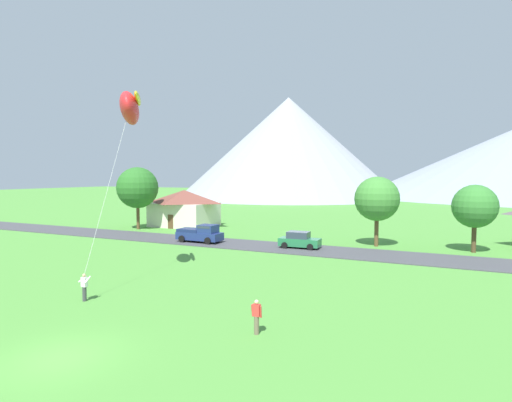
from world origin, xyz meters
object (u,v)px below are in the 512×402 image
tree_near_left (475,206)px  pickup_truck_navy_west_side (201,233)px  tree_right_of_center (138,188)px  kite_flyer_with_kite (130,109)px  house_leftmost (184,207)px  watcher_person (257,316)px  parked_car_green_mid_west (299,240)px  tree_left_of_center (377,199)px

tree_near_left → pickup_truck_navy_west_side: size_ratio=1.28×
tree_right_of_center → kite_flyer_with_kite: bearing=-49.7°
pickup_truck_navy_west_side → house_leftmost: bearing=131.4°
pickup_truck_navy_west_side → kite_flyer_with_kite: size_ratio=0.38×
house_leftmost → tree_near_left: bearing=-8.4°
kite_flyer_with_kite → watcher_person: size_ratio=8.13×
parked_car_green_mid_west → kite_flyer_with_kite: kite_flyer_with_kite is taller
pickup_truck_navy_west_side → watcher_person: pickup_truck_navy_west_side is taller
parked_car_green_mid_west → pickup_truck_navy_west_side: pickup_truck_navy_west_side is taller
tree_right_of_center → house_leftmost: bearing=56.2°
house_leftmost → tree_left_of_center: (28.89, -6.04, 2.28)m
house_leftmost → tree_near_left: 38.59m
house_leftmost → tree_left_of_center: bearing=-11.8°
tree_right_of_center → parked_car_green_mid_west: 26.74m
tree_near_left → tree_right_of_center: tree_right_of_center is taller
tree_right_of_center → parked_car_green_mid_west: (25.76, -5.14, -4.96)m
pickup_truck_navy_west_side → tree_right_of_center: bearing=156.4°
house_leftmost → tree_right_of_center: size_ratio=1.07×
tree_left_of_center → pickup_truck_navy_west_side: size_ratio=1.43×
kite_flyer_with_kite → house_leftmost: bearing=118.4°
tree_near_left → pickup_truck_navy_west_side: bearing=-166.9°
kite_flyer_with_kite → watcher_person: 17.97m
house_leftmost → watcher_person: size_ratio=5.56×
tree_left_of_center → kite_flyer_with_kite: (-13.61, -22.22, 7.24)m
parked_car_green_mid_west → watcher_person: (6.00, -23.08, 0.01)m
tree_near_left → kite_flyer_with_kite: (-22.86, -22.62, 7.77)m
pickup_truck_navy_west_side → watcher_person: size_ratio=3.11×
kite_flyer_with_kite → watcher_person: bearing=-24.2°
watcher_person → parked_car_green_mid_west: bearing=104.6°
tree_near_left → tree_left_of_center: tree_left_of_center is taller
kite_flyer_with_kite → pickup_truck_navy_west_side: bearing=106.0°
tree_right_of_center → pickup_truck_navy_west_side: size_ratio=1.67×
tree_right_of_center → pickup_truck_navy_west_side: 16.50m
house_leftmost → pickup_truck_navy_west_side: (10.64, -12.06, -1.73)m
kite_flyer_with_kite → watcher_person: kite_flyer_with_kite is taller
tree_right_of_center → watcher_person: tree_right_of_center is taller
pickup_truck_navy_west_side → tree_near_left: bearing=13.1°
watcher_person → house_leftmost: bearing=129.4°
tree_near_left → tree_left_of_center: (-9.25, -0.40, 0.53)m
tree_left_of_center → tree_near_left: bearing=2.5°
watcher_person → pickup_truck_navy_west_side: bearing=128.3°
parked_car_green_mid_west → watcher_person: 23.84m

